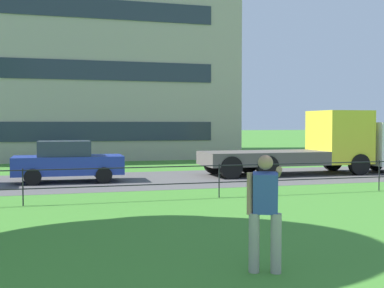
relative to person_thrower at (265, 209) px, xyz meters
The scene contains 6 objects.
street_strip 12.61m from the person_thrower, 94.31° to the left, with size 80.00×6.36×0.01m, color #565454.
park_fence 7.38m from the person_thrower, 97.36° to the left, with size 38.67×0.04×1.00m.
person_thrower is the anchor object (origin of this frame).
car_blue_center 12.84m from the person_thrower, 100.55° to the left, with size 4.04×1.89×1.54m.
flatbed_truck_left 15.12m from the person_thrower, 58.58° to the left, with size 7.31×2.46×2.75m.
apartment_building_background 30.47m from the person_thrower, 97.80° to the left, with size 25.27×14.70×14.25m.
Camera 1 is at (-2.12, -0.52, 2.20)m, focal length 47.36 mm.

